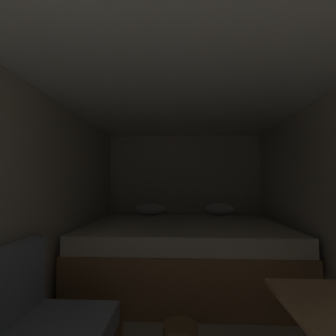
% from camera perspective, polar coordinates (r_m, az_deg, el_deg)
% --- Properties ---
extents(wall_back, '(2.57, 0.05, 2.00)m').
position_cam_1_polar(wall_back, '(4.49, 3.43, -5.94)').
color(wall_back, beige).
rests_on(wall_back, ground).
extents(wall_left, '(0.05, 4.69, 2.00)m').
position_cam_1_polar(wall_left, '(2.45, -27.29, -7.99)').
color(wall_left, beige).
rests_on(wall_left, ground).
extents(ceiling_slab, '(2.57, 4.69, 0.05)m').
position_cam_1_polar(ceiling_slab, '(2.26, 3.91, 17.74)').
color(ceiling_slab, white).
rests_on(ceiling_slab, wall_left).
extents(bed, '(2.35, 1.97, 0.91)m').
position_cam_1_polar(bed, '(3.54, 3.62, -17.05)').
color(bed, '#9E7247').
rests_on(bed, ground).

